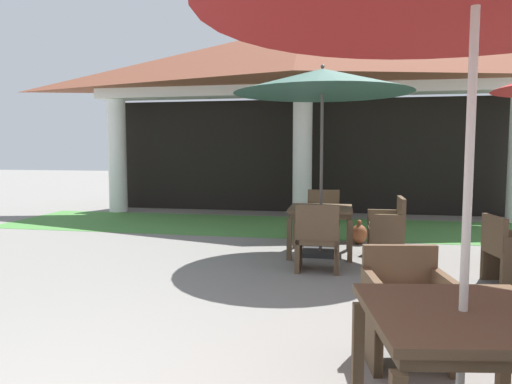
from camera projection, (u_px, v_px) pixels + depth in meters
background_pavilion at (303, 70)px, 11.01m from camera, size 10.62×2.96×4.44m
lawn_strip at (295, 226)px, 9.78m from camera, size 12.42×2.71×0.01m
patio_table_near_foreground at (321, 214)px, 7.14m from camera, size 0.95×0.95×0.73m
patio_umbrella_near_foreground at (322, 83)px, 6.96m from camera, size 2.65×2.65×2.85m
patio_chair_near_foreground_east at (388, 229)px, 6.98m from camera, size 0.50×0.63×0.90m
patio_chair_near_foreground_south at (318, 240)px, 6.19m from camera, size 0.58×0.51×0.90m
patio_chair_near_foreground_north at (323, 218)px, 8.13m from camera, size 0.58×0.50×0.89m
patio_table_mid_right at (462, 328)px, 2.52m from camera, size 1.14×1.14×0.75m
patio_chair_mid_right_north at (406, 307)px, 3.56m from camera, size 0.68×0.62×0.85m
terracotta_urn at (359, 234)px, 7.99m from camera, size 0.27×0.27×0.41m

